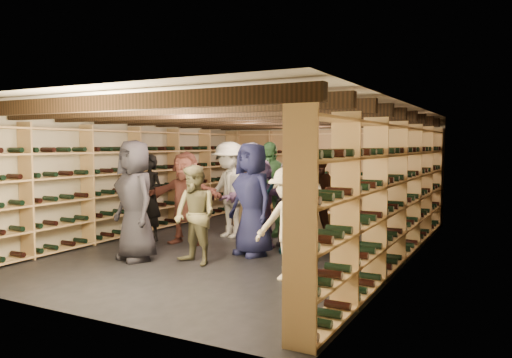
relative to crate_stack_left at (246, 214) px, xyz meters
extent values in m
plane|color=black|center=(1.15, -2.01, -0.26)|extent=(8.00, 8.00, 0.00)
cube|color=tan|center=(1.15, 1.99, 0.94)|extent=(5.50, 0.02, 2.40)
cube|color=tan|center=(1.15, -6.01, 0.94)|extent=(5.50, 0.02, 2.40)
cube|color=tan|center=(-1.60, -2.01, 0.94)|extent=(0.02, 8.00, 2.40)
cube|color=tan|center=(3.90, -2.01, 0.94)|extent=(0.02, 8.00, 2.40)
cube|color=beige|center=(1.15, -2.01, 2.15)|extent=(5.50, 8.00, 0.01)
cube|color=black|center=(1.15, -5.51, 2.00)|extent=(5.40, 0.12, 0.18)
cube|color=black|center=(1.15, -4.63, 2.00)|extent=(5.40, 0.12, 0.18)
cube|color=black|center=(1.15, -3.76, 2.00)|extent=(5.40, 0.12, 0.18)
cube|color=black|center=(1.15, -2.88, 2.00)|extent=(5.40, 0.12, 0.18)
cube|color=black|center=(1.15, -2.01, 2.00)|extent=(5.40, 0.12, 0.18)
cube|color=black|center=(1.15, -1.13, 2.00)|extent=(5.40, 0.12, 0.18)
cube|color=black|center=(1.15, -0.26, 2.00)|extent=(5.40, 0.12, 0.18)
cube|color=black|center=(1.15, 0.62, 2.00)|extent=(5.40, 0.12, 0.18)
cube|color=black|center=(1.15, 1.49, 2.00)|extent=(5.40, 0.12, 0.18)
cube|color=tan|center=(-1.42, -2.01, 0.82)|extent=(0.32, 7.50, 2.15)
cube|color=tan|center=(3.72, -2.01, 0.82)|extent=(0.32, 7.50, 2.15)
cube|color=tan|center=(1.15, 1.82, 0.82)|extent=(4.70, 0.30, 2.15)
cube|color=tan|center=(0.00, 0.00, -0.17)|extent=(0.58, 0.49, 0.17)
cube|color=tan|center=(0.00, 0.00, 0.00)|extent=(0.58, 0.49, 0.17)
cube|color=tan|center=(0.00, 0.00, 0.17)|extent=(0.58, 0.49, 0.17)
cube|color=tan|center=(2.03, -0.71, -0.17)|extent=(0.55, 0.42, 0.17)
cube|color=tan|center=(2.03, -0.71, 0.00)|extent=(0.55, 0.42, 0.17)
cube|color=tan|center=(2.03, -0.71, 0.17)|extent=(0.55, 0.42, 0.17)
cube|color=tan|center=(1.54, 0.05, -0.17)|extent=(0.57, 0.45, 0.17)
imported|color=black|center=(0.13, -3.77, 0.68)|extent=(1.07, 0.88, 1.87)
imported|color=black|center=(-0.72, -2.42, 0.55)|extent=(0.62, 0.44, 1.62)
imported|color=brown|center=(1.11, -3.57, 0.49)|extent=(0.85, 0.73, 1.50)
imported|color=beige|center=(2.72, -3.72, 0.50)|extent=(1.01, 0.63, 1.51)
imported|color=#1E5D71|center=(2.09, -2.14, 0.66)|extent=(1.09, 0.49, 1.84)
imported|color=brown|center=(0.06, -2.36, 0.58)|extent=(1.61, 0.70, 1.68)
imported|color=#191B41|center=(1.56, -2.61, 0.66)|extent=(1.05, 0.89, 1.83)
imported|color=gray|center=(2.51, -2.49, 0.50)|extent=(0.60, 0.45, 1.51)
imported|color=#43251B|center=(2.25, -1.30, 0.60)|extent=(1.00, 0.89, 1.70)
imported|color=#ACAB9E|center=(0.43, -1.44, 0.67)|extent=(1.34, 0.99, 1.85)
imported|color=#29532C|center=(1.03, -0.90, 0.67)|extent=(1.11, 0.52, 1.85)
imported|color=gray|center=(1.34, -1.90, 0.52)|extent=(1.51, 0.81, 1.55)
imported|color=#313136|center=(1.83, -1.65, 0.51)|extent=(0.85, 0.66, 1.53)
camera|label=1|loc=(5.37, -9.67, 1.55)|focal=35.00mm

